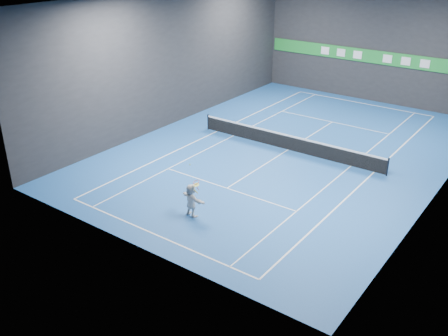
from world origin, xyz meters
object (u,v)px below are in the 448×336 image
Objects in this scene: tennis_net at (288,142)px; tennis_racket at (196,184)px; tennis_ball at (190,165)px; player at (191,200)px.

tennis_racket is at bearing -86.46° from tennis_net.
tennis_ball is at bearing 167.46° from tennis_racket.
tennis_ball is 0.91m from tennis_racket.
tennis_ball is 9.71m from tennis_net.
tennis_ball reaches higher than player.
tennis_ball is 0.09× the size of tennis_racket.
tennis_net is at bearing 90.99° from tennis_ball.
tennis_net is (-0.16, 9.50, -1.99)m from tennis_ball.
tennis_net is 9.69m from tennis_racket.
player is 2.31× the size of tennis_racket.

